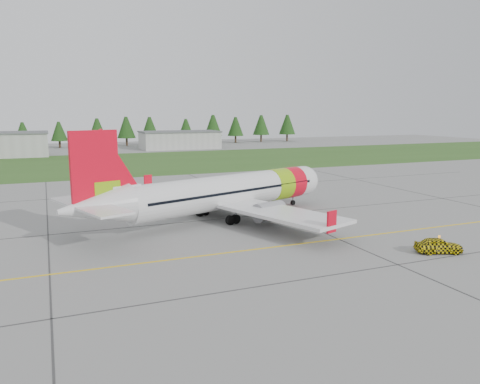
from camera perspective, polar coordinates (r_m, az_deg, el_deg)
name	(u,v)px	position (r m, az deg, el deg)	size (l,w,h in m)	color
ground	(284,283)	(33.20, 5.33, -10.95)	(320.00, 320.00, 0.00)	gray
aircraft	(224,192)	(51.50, -1.96, -0.06)	(32.31, 30.64, 10.13)	silver
follow_me_car	(440,231)	(42.52, 23.17, -4.34)	(1.55, 1.32, 3.86)	yellow
grass_strip	(116,163)	(110.97, -14.89, 3.41)	(320.00, 50.00, 0.03)	#30561E
taxi_guideline	(239,251)	(40.05, -0.06, -7.23)	(120.00, 0.25, 0.02)	gold
hangar_east	(180,140)	(150.96, -7.36, 6.26)	(24.00, 12.00, 5.20)	#A8A8A3
treeline	(92,132)	(166.16, -17.64, 7.03)	(160.00, 8.00, 10.00)	#1C3F14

